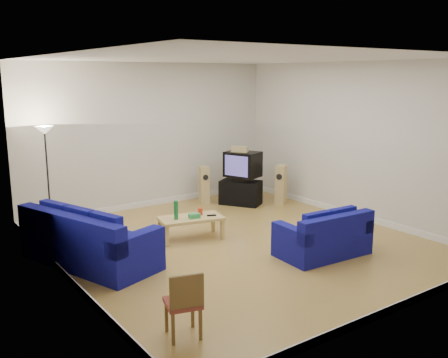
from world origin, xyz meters
TOP-DOWN VIEW (x-y plane):
  - room at (0.00, 0.00)m, footprint 6.01×6.51m
  - sofa_three_seat at (-2.51, 0.56)m, footprint 1.68×2.48m
  - sofa_loveseat at (0.82, -1.30)m, footprint 1.54×0.92m
  - coffee_table at (-0.53, 0.68)m, footprint 1.23×0.80m
  - bottle at (-0.82, 0.71)m, footprint 0.11×0.11m
  - tissue_box at (-0.52, 0.59)m, footprint 0.22×0.15m
  - red_canister at (-0.32, 0.71)m, footprint 0.09×0.09m
  - remote at (-0.19, 0.53)m, footprint 0.17×0.11m
  - tv_stand at (1.71, 2.16)m, footprint 0.91×1.03m
  - av_receiver at (1.71, 2.11)m, footprint 0.55×0.55m
  - television at (1.74, 2.14)m, footprint 0.78×0.89m
  - centre_speaker at (1.67, 2.15)m, footprint 0.33×0.39m
  - speaker_left at (1.06, 2.70)m, footprint 0.27×0.31m
  - speaker_right at (2.45, 1.61)m, footprint 0.34×0.32m
  - floor_lamp at (-2.45, 2.70)m, footprint 0.34×0.34m
  - dining_chair at (-2.42, -2.26)m, footprint 0.47×0.47m

SIDE VIEW (x-z plane):
  - tv_stand at x=1.71m, z-range 0.00..0.55m
  - sofa_loveseat at x=0.82m, z-range -0.09..0.66m
  - sofa_three_seat at x=-2.51m, z-range -0.11..0.77m
  - coffee_table at x=-0.53m, z-range 0.15..0.57m
  - remote at x=-0.19m, z-range 0.41..0.43m
  - speaker_left at x=1.06m, z-range 0.00..0.87m
  - dining_chair at x=-2.42m, z-range 0.05..0.85m
  - tissue_box at x=-0.52m, z-range 0.41..0.50m
  - speaker_right at x=2.45m, z-range 0.00..0.92m
  - red_canister at x=-0.32m, z-range 0.41..0.54m
  - bottle at x=-0.82m, z-range 0.41..0.75m
  - av_receiver at x=1.71m, z-range 0.55..0.65m
  - television at x=1.74m, z-range 0.65..1.22m
  - centre_speaker at x=1.67m, z-range 1.22..1.35m
  - room at x=0.00m, z-range -0.06..3.15m
  - floor_lamp at x=-2.45m, z-range 0.65..2.65m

